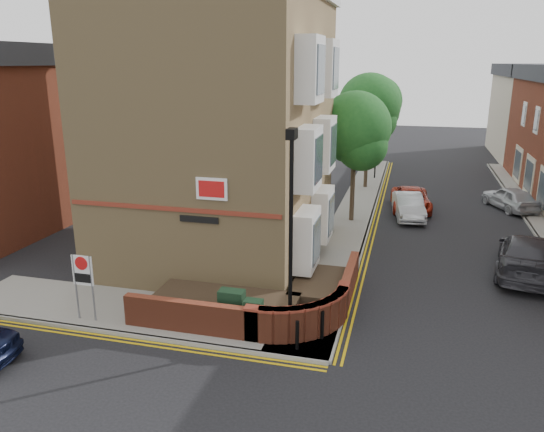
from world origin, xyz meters
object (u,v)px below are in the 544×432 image
at_px(zone_sign, 83,276).
at_px(lamppost, 291,235).
at_px(silver_car_near, 409,206).
at_px(utility_cabinet_large, 232,308).

bearing_deg(zone_sign, lamppost, 6.07).
bearing_deg(silver_car_near, lamppost, -111.54).
bearing_deg(utility_cabinet_large, lamppost, -3.01).
relative_size(zone_sign, silver_car_near, 0.55).
bearing_deg(lamppost, zone_sign, -173.93).
distance_m(utility_cabinet_large, zone_sign, 4.86).
xyz_separation_m(zone_sign, silver_car_near, (9.90, 15.09, -0.99)).
relative_size(utility_cabinet_large, zone_sign, 0.55).
height_order(lamppost, zone_sign, lamppost).
distance_m(lamppost, utility_cabinet_large, 3.24).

